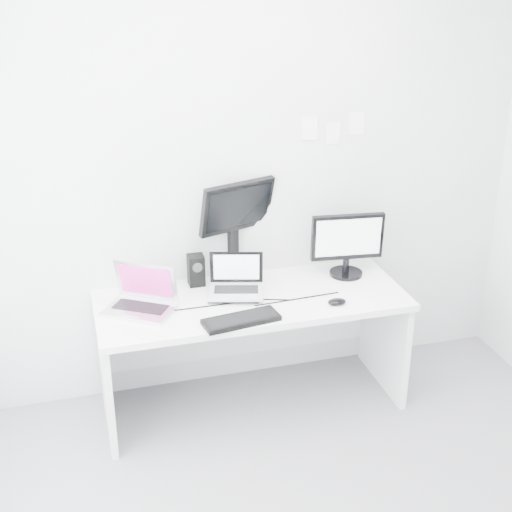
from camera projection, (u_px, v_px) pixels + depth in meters
name	position (u px, v px, depth m)	size (l,w,h in m)	color
back_wall	(236.00, 178.00, 4.20)	(3.60, 3.60, 0.00)	silver
desk	(252.00, 352.00, 4.28)	(1.80, 0.70, 0.73)	white
macbook	(138.00, 290.00, 3.92)	(0.37, 0.27, 0.27)	#B8B8BD
speaker	(196.00, 270.00, 4.26)	(0.09, 0.09, 0.19)	black
dell_laptop	(236.00, 277.00, 4.09)	(0.31, 0.24, 0.26)	silver
rear_monitor	(235.00, 228.00, 4.27)	(0.47, 0.17, 0.64)	black
samsung_monitor	(347.00, 244.00, 4.34)	(0.45, 0.21, 0.41)	black
keyboard	(241.00, 320.00, 3.86)	(0.42, 0.15, 0.03)	black
mouse	(337.00, 302.00, 4.05)	(0.11, 0.07, 0.03)	black
wall_note_0	(310.00, 128.00, 4.19)	(0.10, 0.00, 0.14)	white
wall_note_1	(333.00, 133.00, 4.25)	(0.09, 0.00, 0.13)	white
wall_note_2	(357.00, 123.00, 4.26)	(0.10, 0.00, 0.14)	white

